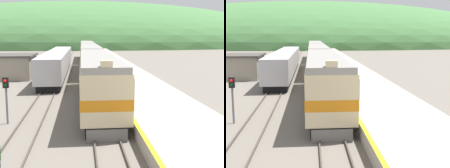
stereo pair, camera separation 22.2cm
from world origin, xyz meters
TOP-DOWN VIEW (x-y plane):
  - track_main at (0.00, 70.00)m, footprint 1.52×180.00m
  - track_siding at (-4.82, 70.00)m, footprint 1.52×180.00m
  - platform at (4.57, 50.00)m, footprint 5.91×140.00m
  - distant_hills at (0.00, 164.49)m, footprint 228.52×102.83m
  - station_shed at (-10.51, 45.10)m, footprint 5.51×7.36m
  - express_train_lead_car at (0.00, 28.20)m, footprint 3.02×20.97m
  - carriage_second at (0.00, 50.99)m, footprint 3.01×22.39m
  - carriage_third at (0.00, 74.26)m, footprint 3.01×22.39m
  - siding_train at (-4.82, 48.35)m, footprint 2.90×31.81m
  - signal_post_siding at (-6.38, 22.33)m, footprint 0.36×0.42m

SIDE VIEW (x-z plane):
  - distant_hills at x=0.00m, z-range -22.02..22.02m
  - track_main at x=0.00m, z-range 0.00..0.16m
  - track_siding at x=-4.82m, z-range 0.00..0.16m
  - platform at x=4.57m, z-range -0.01..0.88m
  - station_shed at x=-10.51m, z-range 0.02..3.26m
  - siding_train at x=-4.82m, z-range 0.06..3.56m
  - carriage_second at x=0.00m, z-range 0.18..4.39m
  - carriage_third at x=0.00m, z-range 0.18..4.39m
  - express_train_lead_car at x=0.00m, z-range 0.02..4.58m
  - signal_post_siding at x=-6.38m, z-range 0.72..3.94m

